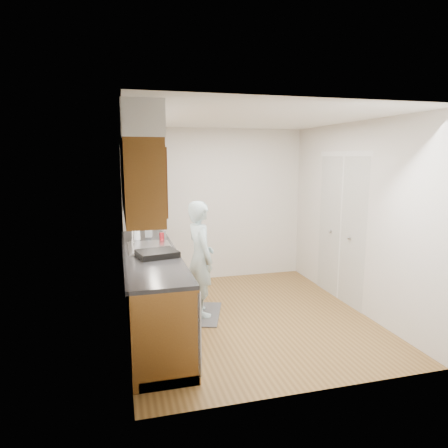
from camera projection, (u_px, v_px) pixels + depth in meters
name	position (u px, v px, depth m)	size (l,w,h in m)	color
floor	(247.00, 316.00, 5.18)	(3.50, 3.50, 0.00)	brown
ceiling	(249.00, 118.00, 4.76)	(3.50, 3.50, 0.00)	white
wall_left	(124.00, 227.00, 4.59)	(0.02, 3.50, 2.50)	silver
wall_right	(354.00, 217.00, 5.35)	(0.02, 3.50, 2.50)	silver
wall_back	(215.00, 205.00, 6.64)	(3.00, 0.02, 2.50)	silver
counter	(153.00, 288.00, 4.79)	(0.64, 2.80, 1.30)	brown
upper_cabinets	(137.00, 165.00, 4.56)	(0.47, 2.80, 1.21)	brown
closet_door	(341.00, 229.00, 5.67)	(0.02, 1.22, 2.05)	silver
floor_mat	(201.00, 314.00, 5.23)	(0.48, 0.82, 0.02)	slate
person	(200.00, 251.00, 5.09)	(0.59, 0.40, 1.68)	#A5C2C9
soap_bottle_a	(136.00, 231.00, 5.25)	(0.11, 0.11, 0.28)	silver
soap_bottle_b	(149.00, 230.00, 5.53)	(0.09, 0.09, 0.20)	silver
soda_can	(162.00, 237.00, 5.27)	(0.06, 0.06, 0.12)	maroon
steel_can	(164.00, 235.00, 5.39)	(0.07, 0.07, 0.12)	#A5A5AA
dish_rack	(157.00, 254.00, 4.46)	(0.43, 0.36, 0.07)	black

